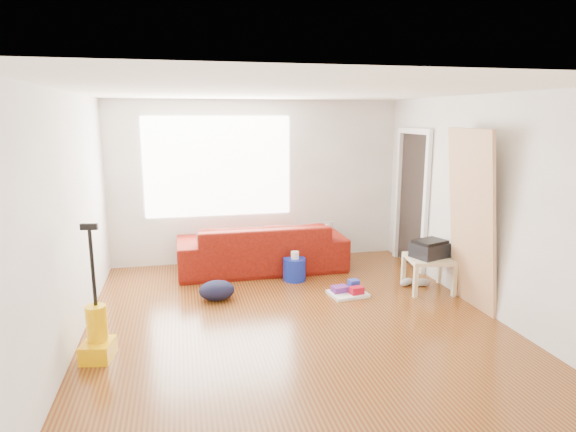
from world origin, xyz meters
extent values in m
cube|color=#5D250F|center=(0.00, 0.00, 0.00)|extent=(4.50, 5.00, 0.01)
cube|color=white|center=(0.00, 0.00, 2.50)|extent=(4.50, 5.00, 0.01)
cube|color=silver|center=(0.00, 2.50, 1.25)|extent=(4.50, 0.01, 2.50)
cube|color=silver|center=(0.00, -2.50, 1.25)|extent=(4.50, 0.01, 2.50)
cube|color=silver|center=(-2.25, 0.00, 1.25)|extent=(0.01, 5.00, 2.50)
cube|color=silver|center=(2.25, 0.00, 1.25)|extent=(0.01, 5.00, 2.50)
cube|color=white|center=(-0.60, 2.48, 1.50)|extent=(2.20, 0.01, 1.50)
cube|color=white|center=(2.21, 1.25, 1.00)|extent=(0.06, 0.08, 2.00)
cube|color=white|center=(2.21, 2.15, 1.00)|extent=(0.06, 0.08, 2.00)
cube|color=white|center=(2.21, 1.70, 2.04)|extent=(0.06, 0.98, 0.08)
cube|color=black|center=(2.24, 1.70, 1.00)|extent=(0.01, 0.86, 1.98)
imported|color=#4F0B05|center=(-0.04, 1.95, 0.00)|extent=(2.45, 0.96, 0.72)
cube|color=black|center=(0.91, 2.22, 0.03)|extent=(0.85, 0.59, 0.03)
cube|color=black|center=(0.91, 2.22, 0.28)|extent=(0.85, 0.59, 0.03)
cylinder|color=black|center=(0.60, 1.96, 0.15)|extent=(0.03, 0.03, 0.29)
cylinder|color=black|center=(0.52, 2.34, 0.15)|extent=(0.03, 0.03, 0.29)
cylinder|color=black|center=(1.30, 2.10, 0.15)|extent=(0.03, 0.03, 0.29)
cylinder|color=black|center=(1.22, 2.48, 0.15)|extent=(0.03, 0.03, 0.29)
imported|color=black|center=(0.91, 2.22, 0.45)|extent=(0.55, 0.07, 0.32)
cube|color=beige|center=(1.95, 0.61, 0.43)|extent=(0.63, 0.63, 0.05)
cube|color=beige|center=(1.66, 0.40, 0.20)|extent=(0.05, 0.05, 0.40)
cube|color=beige|center=(1.74, 0.90, 0.20)|extent=(0.05, 0.05, 0.40)
cube|color=beige|center=(2.16, 0.33, 0.20)|extent=(0.05, 0.05, 0.40)
cube|color=beige|center=(2.24, 0.82, 0.20)|extent=(0.05, 0.05, 0.40)
cube|color=black|center=(1.95, 0.61, 0.55)|extent=(0.52, 0.45, 0.19)
cube|color=black|center=(1.95, 0.61, 0.66)|extent=(0.46, 0.40, 0.04)
cylinder|color=#12249F|center=(0.33, 1.38, 0.00)|extent=(0.38, 0.38, 0.32)
cylinder|color=white|center=(0.33, 1.37, 0.21)|extent=(0.11, 0.11, 0.10)
cube|color=white|center=(0.86, 0.67, 0.02)|extent=(0.51, 0.43, 0.04)
cube|color=#B00B23|center=(0.95, 0.59, 0.08)|extent=(0.18, 0.13, 0.09)
cube|color=#612681|center=(0.77, 0.71, 0.07)|extent=(0.22, 0.17, 0.07)
cube|color=#2637AD|center=(0.97, 0.76, 0.10)|extent=(0.14, 0.13, 0.13)
ellipsoid|color=#131135|center=(-0.79, 0.88, 0.00)|extent=(0.45, 0.37, 0.24)
ellipsoid|color=silver|center=(1.76, 0.83, 0.05)|extent=(0.27, 0.21, 0.10)
ellipsoid|color=silver|center=(1.94, 0.77, 0.05)|extent=(0.26, 0.14, 0.10)
cube|color=#FFB700|center=(-2.00, -0.39, 0.09)|extent=(0.32, 0.35, 0.17)
cylinder|color=#FFB700|center=(-2.00, -0.34, 0.34)|extent=(0.19, 0.19, 0.34)
cylinder|color=black|center=(-2.00, -0.31, 0.88)|extent=(0.03, 0.03, 0.73)
cube|color=black|center=(-2.00, -0.31, 1.27)|extent=(0.16, 0.07, 0.06)
cube|color=tan|center=(2.13, 0.02, 0.00)|extent=(0.26, 0.85, 2.12)
camera|label=1|loc=(-1.17, -4.85, 2.25)|focal=30.00mm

